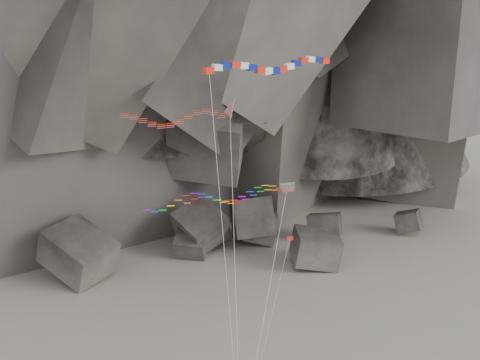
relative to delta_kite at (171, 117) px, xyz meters
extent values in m
cube|color=#47423F|center=(8.69, 34.19, -24.17)|extent=(8.72, 9.07, 8.11)
cube|color=#47423F|center=(27.76, 33.62, -24.63)|extent=(6.04, 6.25, 4.76)
cube|color=#47423F|center=(17.93, 34.97, -24.32)|extent=(6.25, 4.99, 5.10)
cube|color=#47423F|center=(41.44, 32.60, -24.87)|extent=(5.32, 5.46, 4.24)
cube|color=#47423F|center=(22.93, 25.17, -24.30)|extent=(7.35, 6.79, 5.20)
cube|color=#47423F|center=(16.61, 34.89, -23.53)|extent=(6.89, 8.94, 8.20)
cube|color=#47423F|center=(-8.47, 28.78, -23.95)|extent=(10.86, 11.27, 7.87)
cube|color=#47423F|center=(6.93, 32.33, -24.96)|extent=(5.89, 6.06, 4.29)
cylinder|color=silver|center=(4.08, -4.04, -12.18)|extent=(1.26, 8.14, 25.16)
cube|color=red|center=(2.40, -2.98, 3.82)|extent=(0.83, 0.68, 0.47)
cube|color=white|center=(3.09, -2.75, 4.02)|extent=(0.86, 0.70, 0.53)
cube|color=navy|center=(3.79, -2.57, 4.14)|extent=(0.88, 0.70, 0.56)
cube|color=red|center=(4.49, -2.42, 4.16)|extent=(0.88, 0.70, 0.57)
cube|color=white|center=(5.19, -2.26, 4.06)|extent=(0.87, 0.70, 0.54)
cube|color=navy|center=(5.89, -2.09, 3.87)|extent=(0.84, 0.69, 0.49)
cube|color=red|center=(6.58, -1.88, 3.67)|extent=(0.85, 0.69, 0.52)
cube|color=white|center=(7.28, -1.62, 3.52)|extent=(0.88, 0.70, 0.56)
cube|color=navy|center=(7.98, -1.32, 3.48)|extent=(0.88, 0.70, 0.57)
cube|color=red|center=(8.68, -0.99, 3.56)|extent=(0.87, 0.70, 0.55)
cube|color=white|center=(9.38, -0.64, 3.73)|extent=(0.85, 0.69, 0.50)
cube|color=navy|center=(10.07, -0.31, 3.93)|extent=(0.85, 0.69, 0.50)
cube|color=red|center=(10.77, -0.01, 4.10)|extent=(0.87, 0.70, 0.55)
cube|color=white|center=(11.47, 0.24, 4.17)|extent=(0.88, 0.70, 0.57)
cube|color=navy|center=(12.17, 0.44, 4.12)|extent=(0.88, 0.70, 0.56)
cube|color=red|center=(12.86, 0.61, 3.96)|extent=(0.85, 0.69, 0.51)
cylinder|color=silver|center=(2.93, -5.63, -10.47)|extent=(1.11, 4.95, 28.58)
cube|color=#C1CE0B|center=(9.11, -1.65, -5.82)|extent=(1.28, 0.66, 0.68)
cube|color=#0CB219|center=(9.11, -1.81, -6.08)|extent=(1.06, 0.50, 0.46)
cylinder|color=silver|center=(6.29, -4.87, -15.29)|extent=(5.68, 6.48, 18.94)
cube|color=red|center=(9.20, -2.30, -10.18)|extent=(0.56, 0.15, 0.36)
cube|color=navy|center=(9.01, -2.29, -10.18)|extent=(0.21, 0.08, 0.37)
cylinder|color=silver|center=(6.33, -5.19, -17.47)|extent=(5.76, 5.82, 14.59)
camera|label=1|loc=(-6.61, -45.97, 8.55)|focal=45.00mm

